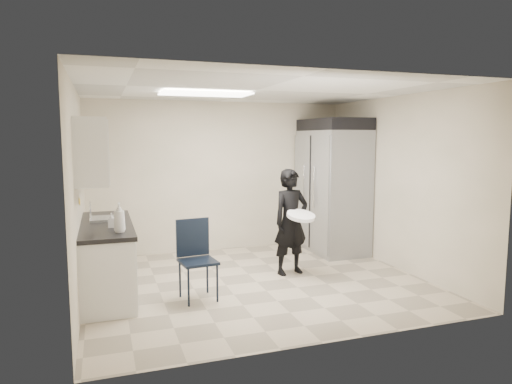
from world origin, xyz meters
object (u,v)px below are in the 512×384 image
object	(u,v)px
lower_counter	(107,260)
man_tuxedo	(291,222)
folding_chair	(198,262)
commercial_fridge	(332,191)

from	to	relation	value
lower_counter	man_tuxedo	xyz separation A→B (m)	(2.55, 0.03, 0.34)
folding_chair	lower_counter	bearing A→B (deg)	143.10
lower_counter	man_tuxedo	size ratio (longest dim) A/B	1.24
lower_counter	folding_chair	bearing A→B (deg)	-30.08
lower_counter	man_tuxedo	distance (m)	2.57
lower_counter	folding_chair	size ratio (longest dim) A/B	2.00
commercial_fridge	folding_chair	size ratio (longest dim) A/B	2.21
lower_counter	commercial_fridge	world-z (taller)	commercial_fridge
commercial_fridge	man_tuxedo	size ratio (longest dim) A/B	1.37
folding_chair	man_tuxedo	xyz separation A→B (m)	(1.50, 0.64, 0.29)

